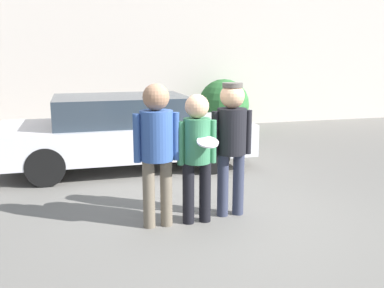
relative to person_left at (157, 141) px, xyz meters
The scene contains 7 objects.
ground_plane 1.36m from the person_left, ahead, with size 56.00×56.00×0.00m, color #66635E.
storefront_building 7.49m from the person_left, 83.79° to the left, with size 24.00×0.22×4.23m.
person_left is the anchor object (origin of this frame).
person_middle_with_frisbee 0.52m from the person_left, ahead, with size 0.51×0.54×1.65m.
person_right 1.02m from the person_left, ahead, with size 0.55×0.38×1.77m.
parked_car_near 3.05m from the person_left, 90.86° to the left, with size 4.61×1.95×1.37m.
shrub 7.20m from the person_left, 63.89° to the left, with size 1.45×1.45×1.45m.
Camera 1 is at (-1.74, -5.11, 2.12)m, focal length 40.00 mm.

